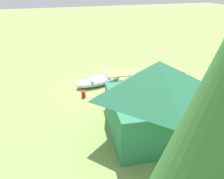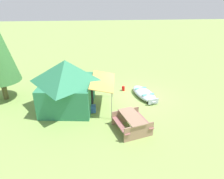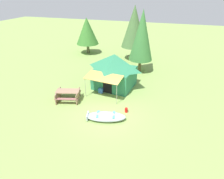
{
  "view_description": "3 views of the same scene",
  "coord_description": "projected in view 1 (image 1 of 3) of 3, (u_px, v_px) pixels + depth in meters",
  "views": [
    {
      "loc": [
        2.52,
        9.32,
        5.01
      ],
      "look_at": [
        -0.01,
        1.41,
        0.7
      ],
      "focal_mm": 33.47,
      "sensor_mm": 36.0,
      "label": 1
    },
    {
      "loc": [
        -11.68,
        2.35,
        6.09
      ],
      "look_at": [
        -0.74,
        1.38,
        0.98
      ],
      "focal_mm": 33.8,
      "sensor_mm": 36.0,
      "label": 2
    },
    {
      "loc": [
        3.56,
        -10.05,
        7.35
      ],
      "look_at": [
        -0.36,
        1.99,
        0.7
      ],
      "focal_mm": 30.84,
      "sensor_mm": 36.0,
      "label": 3
    }
  ],
  "objects": [
    {
      "name": "ground_plane",
      "position": [
        104.0,
        90.0,
        10.87
      ],
      "size": [
        80.0,
        80.0,
        0.0
      ],
      "primitive_type": "plane",
      "color": "#809E4F"
    },
    {
      "name": "beached_rowboat",
      "position": [
        98.0,
        80.0,
        11.37
      ],
      "size": [
        2.68,
        1.62,
        0.42
      ],
      "color": "#A3B0BD",
      "rests_on": "ground_plane"
    },
    {
      "name": "canvas_cabin_tent",
      "position": [
        155.0,
        99.0,
        7.12
      ],
      "size": [
        3.6,
        4.4,
        2.81
      ],
      "color": "#2B7A53",
      "rests_on": "ground_plane"
    },
    {
      "name": "picnic_table",
      "position": [
        168.0,
        78.0,
        10.99
      ],
      "size": [
        2.02,
        1.88,
        0.79
      ],
      "color": "#957259",
      "rests_on": "ground_plane"
    },
    {
      "name": "cooler_box",
      "position": [
        153.0,
        107.0,
        8.98
      ],
      "size": [
        0.36,
        0.51,
        0.38
      ],
      "primitive_type": "cube",
      "rotation": [
        0.0,
        0.0,
        1.55
      ],
      "color": "#366AC0",
      "rests_on": "ground_plane"
    },
    {
      "name": "fuel_can",
      "position": [
        83.0,
        94.0,
        10.11
      ],
      "size": [
        0.27,
        0.27,
        0.31
      ],
      "primitive_type": "cylinder",
      "rotation": [
        0.0,
        0.0,
        4.22
      ],
      "color": "red",
      "rests_on": "ground_plane"
    }
  ]
}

